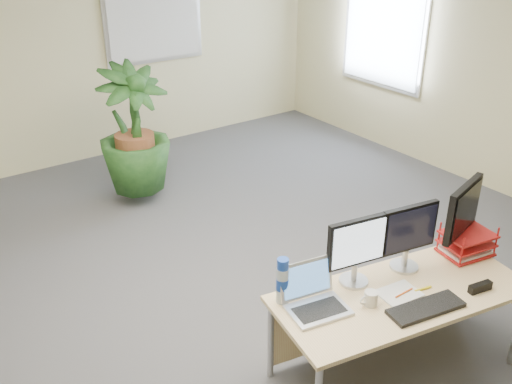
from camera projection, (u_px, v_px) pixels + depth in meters
floor at (267, 337)px, 4.13m from camera, size 8.00×8.00×0.00m
back_wall at (58, 51)px, 6.45m from camera, size 7.00×0.04×2.70m
whiteboard at (154, 23)px, 6.97m from camera, size 1.30×0.04×0.95m
window at (384, 24)px, 6.93m from camera, size 0.04×1.30×1.55m
desk at (391, 301)px, 3.69m from camera, size 1.73×0.98×0.63m
floor_plant at (134, 134)px, 5.76m from camera, size 0.98×0.98×1.50m
monitor_left at (357, 247)px, 3.55m from camera, size 0.41×0.19×0.46m
monitor_right at (409, 233)px, 3.70m from camera, size 0.42×0.19×0.47m
monitor_dark at (462, 214)px, 3.85m from camera, size 0.47×0.22×0.53m
laptop at (313, 297)px, 3.42m from camera, size 0.41×0.37×0.25m
keyboard at (426, 308)px, 3.40m from camera, size 0.51×0.25×0.03m
coffee_mug at (370, 299)px, 3.43m from camera, size 0.12×0.08×0.09m
spiral_notebook at (399, 293)px, 3.55m from camera, size 0.28×0.22×0.01m
orange_pen at (404, 293)px, 3.54m from camera, size 0.15×0.01×0.01m
yellow_highlighter at (423, 289)px, 3.59m from camera, size 0.13×0.04×0.02m
water_bottle at (282, 282)px, 3.42m from camera, size 0.08×0.08×0.31m
letter_tray at (466, 245)px, 3.94m from camera, size 0.38×0.31×0.16m
stapler at (480, 287)px, 3.57m from camera, size 0.17×0.07×0.05m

